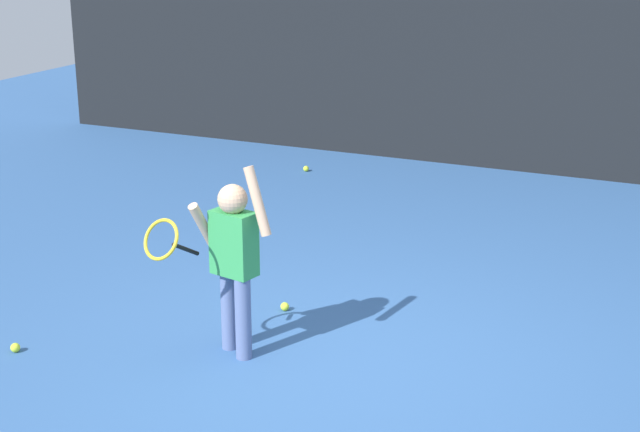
{
  "coord_description": "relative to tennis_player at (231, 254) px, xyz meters",
  "views": [
    {
      "loc": [
        2.31,
        -5.25,
        2.9
      ],
      "look_at": [
        -0.34,
        0.57,
        0.85
      ],
      "focal_mm": 53.44,
      "sensor_mm": 36.0,
      "label": 1
    }
  ],
  "objects": [
    {
      "name": "tennis_ball_3",
      "position": [
        -1.6,
        4.55,
        -0.69
      ],
      "size": [
        0.07,
        0.07,
        0.07
      ],
      "primitive_type": "sphere",
      "color": "#CCE033",
      "rests_on": "ground"
    },
    {
      "name": "ground_plane",
      "position": [
        0.7,
        0.08,
        -0.73
      ],
      "size": [
        20.0,
        20.0,
        0.0
      ],
      "primitive_type": "plane",
      "color": "#335B93"
    },
    {
      "name": "tennis_ball_5",
      "position": [
        -0.01,
        0.8,
        -0.69
      ],
      "size": [
        0.07,
        0.07,
        0.07
      ],
      "primitive_type": "sphere",
      "color": "#CCE033",
      "rests_on": "ground"
    },
    {
      "name": "tennis_player",
      "position": [
        0.0,
        0.0,
        0.0
      ],
      "size": [
        0.8,
        0.57,
        1.35
      ],
      "rotation": [
        0.0,
        0.0,
        -0.2
      ],
      "color": "slate",
      "rests_on": "ground"
    },
    {
      "name": "tennis_ball_0",
      "position": [
        -1.38,
        -0.61,
        -0.69
      ],
      "size": [
        0.07,
        0.07,
        0.07
      ],
      "primitive_type": "sphere",
      "color": "#CCE033",
      "rests_on": "ground"
    },
    {
      "name": "back_fence_windscreen",
      "position": [
        0.7,
        5.62,
        1.18
      ],
      "size": [
        12.74,
        0.08,
        3.81
      ],
      "primitive_type": "cube",
      "color": "black",
      "rests_on": "ground"
    }
  ]
}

